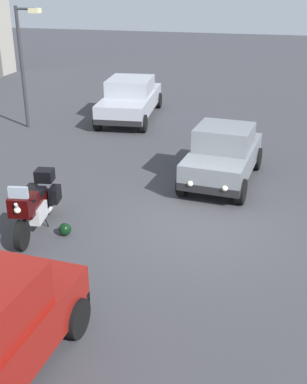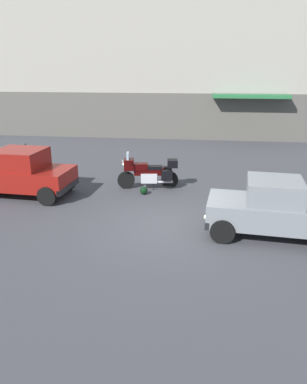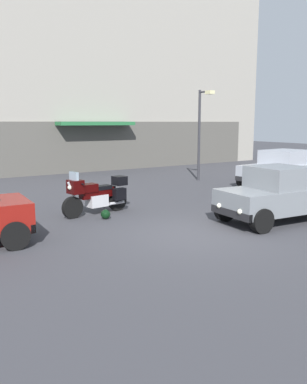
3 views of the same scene
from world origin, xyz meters
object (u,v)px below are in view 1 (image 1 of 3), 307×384
Objects in this scene: car_compact_side at (223,155)px; streetlamp_curbside at (25,55)px; helmet at (65,229)px; motorcycle at (34,204)px; car_sedan_far at (130,98)px.

streetlamp_curbside is (3.49, 7.49, 1.85)m from car_compact_side.
car_compact_side is at bearing -114.99° from streetlamp_curbside.
car_compact_side is at bearing -36.90° from helmet.
motorcycle is 8.06× the size of helmet.
streetlamp_curbside is at bearing 119.00° from car_sedan_far.
car_sedan_far and car_compact_side have the same top height.
streetlamp_curbside reaches higher than car_compact_side.
car_sedan_far is (9.45, 0.65, 0.16)m from motorcycle.
streetlamp_curbside is (7.39, 4.56, 2.48)m from helmet.
car_sedan_far is 7.09m from car_compact_side.
car_compact_side is (-5.64, -4.30, -0.01)m from car_sedan_far.
car_sedan_far is 1.10× the size of streetlamp_curbside.
motorcycle is 0.88m from helmet.
streetlamp_curbside is at bearing -109.50° from car_compact_side.
car_sedan_far is 1.31× the size of car_compact_side.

